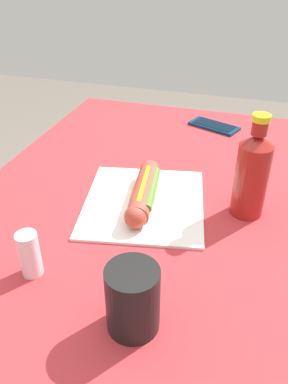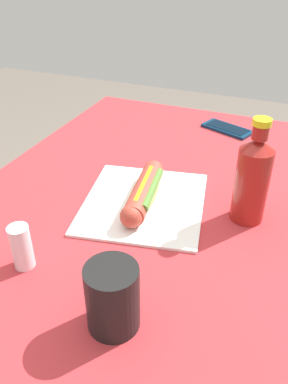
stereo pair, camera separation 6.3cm
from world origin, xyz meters
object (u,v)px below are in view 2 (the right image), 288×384
object	(u,v)px
drinking_cup	(113,298)
hot_dog	(144,192)
cell_phone	(227,129)
soda_bottle	(252,178)
salt_shaker	(21,247)

from	to	relation	value
drinking_cup	hot_dog	bearing A→B (deg)	-166.06
hot_dog	cell_phone	xyz separation A→B (m)	(-0.45, 0.08, -0.03)
cell_phone	soda_bottle	size ratio (longest dim) A/B	0.75
soda_bottle	drinking_cup	size ratio (longest dim) A/B	2.00
hot_dog	soda_bottle	bearing A→B (deg)	98.76
soda_bottle	hot_dog	bearing A→B (deg)	-81.24
cell_phone	soda_bottle	distance (m)	0.45
soda_bottle	drinking_cup	distance (m)	0.37
cell_phone	salt_shaker	size ratio (longest dim) A/B	1.94
cell_phone	salt_shaker	xyz separation A→B (m)	(0.71, -0.20, 0.04)
hot_dog	cell_phone	world-z (taller)	hot_dog
hot_dog	salt_shaker	world-z (taller)	salt_shaker
salt_shaker	drinking_cup	bearing A→B (deg)	75.31
hot_dog	salt_shaker	distance (m)	0.28
soda_bottle	cell_phone	bearing A→B (deg)	-163.02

